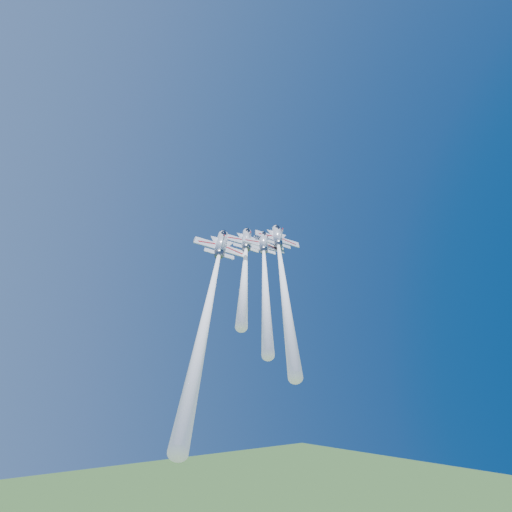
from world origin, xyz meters
TOP-DOWN VIEW (x-y plane):
  - jet_lead at (-6.87, -5.12)m, footprint 22.51×35.87m
  - jet_left at (-21.18, -14.59)m, footprint 30.33×50.42m
  - jet_right at (-9.17, -18.12)m, footprint 26.04×43.30m
  - jet_slot at (-11.70, -16.56)m, footprint 22.34×36.65m

SIDE VIEW (x-z plane):
  - jet_left at x=-21.18m, z-range 56.62..108.74m
  - jet_slot at x=-11.70m, z-range 67.96..104.76m
  - jet_right at x=-9.17m, z-range 64.09..108.85m
  - jet_lead at x=-6.87m, z-range 72.64..107.51m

